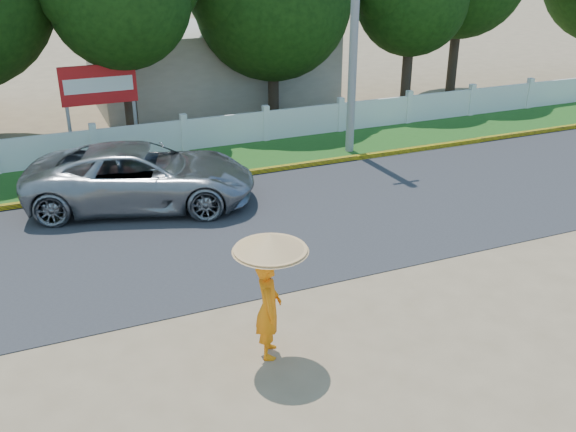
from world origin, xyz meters
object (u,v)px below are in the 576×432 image
Objects in this scene: vehicle at (142,176)px; billboard at (99,89)px; utility_pole at (355,18)px; monk_with_parasol at (269,278)px.

billboard is at bearing 20.35° from vehicle.
utility_pole reaches higher than billboard.
monk_with_parasol is 13.14m from billboard.
utility_pole is at bearing -23.44° from billboard.
vehicle is 2.58× the size of monk_with_parasol.
monk_with_parasol is at bearing -157.06° from vehicle.
vehicle is 2.08× the size of billboard.
utility_pole is at bearing 55.32° from monk_with_parasol.
monk_with_parasol is at bearing -124.68° from utility_pole.
monk_with_parasol is 0.81× the size of billboard.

